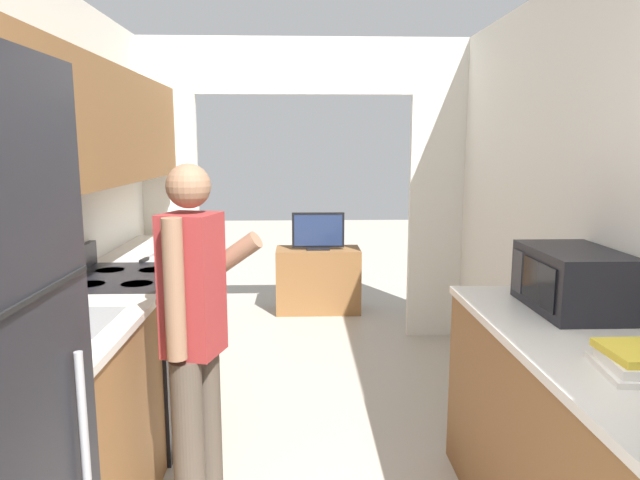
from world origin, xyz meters
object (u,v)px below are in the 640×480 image
at_px(range_oven, 127,355).
at_px(book_stack, 634,362).
at_px(person, 194,341).
at_px(tv_cabinet, 318,280).
at_px(television, 318,231).
at_px(knife, 147,259).
at_px(microwave, 572,280).

distance_m(range_oven, book_stack, 2.54).
bearing_deg(range_oven, person, -56.74).
xyz_separation_m(tv_cabinet, television, (0.00, -0.04, 0.49)).
height_order(person, tv_cabinet, person).
distance_m(book_stack, knife, 2.77).
bearing_deg(television, microwave, -72.04).
xyz_separation_m(person, book_stack, (1.50, -0.61, 0.13)).
bearing_deg(microwave, knife, 151.19).
relative_size(range_oven, television, 2.09).
bearing_deg(microwave, tv_cabinet, 107.73).
bearing_deg(range_oven, television, 63.90).
xyz_separation_m(microwave, book_stack, (-0.13, -0.70, -0.10)).
relative_size(person, book_stack, 5.34).
xyz_separation_m(book_stack, tv_cabinet, (-0.87, 3.85, -0.65)).
distance_m(microwave, television, 3.27).
bearing_deg(person, tv_cabinet, 6.04).
bearing_deg(television, tv_cabinet, 90.00).
bearing_deg(book_stack, microwave, 79.33).
relative_size(book_stack, tv_cabinet, 0.36).
relative_size(book_stack, television, 0.58).
bearing_deg(book_stack, range_oven, 145.02).
height_order(book_stack, television, book_stack).
relative_size(television, knife, 1.61).
bearing_deg(tv_cabinet, television, -90.00).
bearing_deg(tv_cabinet, knife, -120.42).
distance_m(range_oven, person, 1.05).
relative_size(range_oven, person, 0.68).
height_order(microwave, television, microwave).
bearing_deg(tv_cabinet, person, -100.93).
xyz_separation_m(range_oven, television, (1.16, 2.38, 0.34)).
bearing_deg(book_stack, person, 158.01).
xyz_separation_m(person, microwave, (1.63, 0.09, 0.22)).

